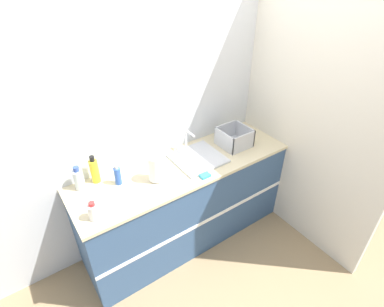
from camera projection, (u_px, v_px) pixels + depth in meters
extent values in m
plane|color=#937A56|center=(202.00, 253.00, 3.04)|extent=(12.00, 12.00, 0.00)
cube|color=silver|center=(164.00, 115.00, 2.76)|extent=(4.47, 0.06, 2.60)
cube|color=beige|center=(272.00, 100.00, 3.03)|extent=(0.06, 2.62, 2.60)
cube|color=#33517A|center=(185.00, 203.00, 3.00)|extent=(2.07, 0.62, 0.90)
cube|color=white|center=(203.00, 222.00, 2.79)|extent=(2.07, 0.01, 0.04)
cube|color=beige|center=(185.00, 166.00, 2.74)|extent=(2.09, 0.64, 0.03)
cube|color=silver|center=(198.00, 158.00, 2.81)|extent=(0.45, 0.43, 0.02)
cylinder|color=silver|center=(186.00, 139.00, 2.88)|extent=(0.02, 0.02, 0.20)
cylinder|color=silver|center=(190.00, 133.00, 2.78)|extent=(0.02, 0.14, 0.02)
cylinder|color=#4C4C51|center=(157.00, 179.00, 2.55)|extent=(0.09, 0.09, 0.01)
cylinder|color=white|center=(156.00, 168.00, 2.49)|extent=(0.12, 0.12, 0.23)
cube|color=#B7BABF|center=(234.00, 144.00, 3.02)|extent=(0.28, 0.28, 0.01)
cube|color=#B7BABF|center=(244.00, 142.00, 2.87)|extent=(0.28, 0.01, 0.17)
cube|color=#B7BABF|center=(226.00, 131.00, 3.06)|extent=(0.28, 0.01, 0.17)
cube|color=#B7BABF|center=(224.00, 141.00, 2.90)|extent=(0.01, 0.28, 0.17)
cube|color=#B7BABF|center=(244.00, 133.00, 3.03)|extent=(0.01, 0.28, 0.17)
cylinder|color=yellow|center=(95.00, 171.00, 2.48)|extent=(0.07, 0.07, 0.21)
cylinder|color=black|center=(92.00, 159.00, 2.41)|extent=(0.04, 0.04, 0.05)
cylinder|color=white|center=(94.00, 212.00, 2.15)|extent=(0.08, 0.08, 0.13)
cylinder|color=red|center=(92.00, 204.00, 2.11)|extent=(0.04, 0.04, 0.03)
cylinder|color=#2D56B7|center=(118.00, 176.00, 2.47)|extent=(0.06, 0.06, 0.16)
cylinder|color=silver|center=(116.00, 167.00, 2.42)|extent=(0.03, 0.03, 0.03)
cylinder|color=silver|center=(79.00, 180.00, 2.42)|extent=(0.08, 0.08, 0.18)
cylinder|color=#334C9E|center=(76.00, 169.00, 2.36)|extent=(0.04, 0.04, 0.04)
cube|color=#3399BF|center=(205.00, 176.00, 2.58)|extent=(0.09, 0.06, 0.02)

